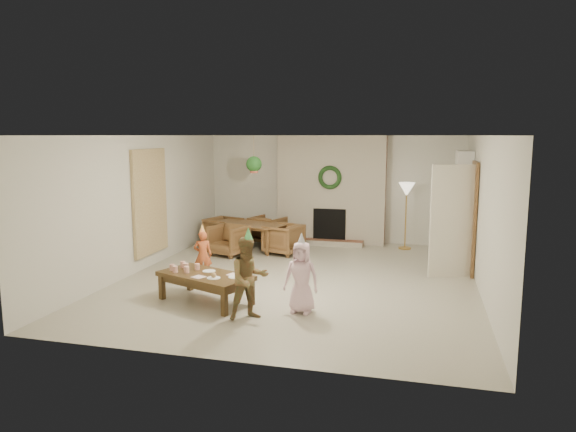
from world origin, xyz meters
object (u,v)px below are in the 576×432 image
(dining_chair_near, at_px, (228,240))
(child_plaid, at_px, (249,278))
(dining_table, at_px, (249,236))
(dining_chair_right, at_px, (283,239))
(dining_chair_left, at_px, (223,231))
(child_red, at_px, (203,255))
(dining_chair_far, at_px, (268,230))
(child_pink, at_px, (301,277))
(coffee_table_top, at_px, (206,276))

(dining_chair_near, height_order, child_plaid, child_plaid)
(dining_table, distance_m, dining_chair_right, 0.91)
(dining_chair_right, bearing_deg, dining_chair_left, -90.00)
(child_red, distance_m, child_plaid, 2.21)
(dining_chair_near, relative_size, dining_chair_left, 1.00)
(dining_chair_left, bearing_deg, dining_chair_far, -45.00)
(dining_table, bearing_deg, child_pink, -43.43)
(child_plaid, bearing_deg, dining_chair_near, 80.34)
(dining_chair_near, distance_m, dining_chair_left, 1.03)
(dining_chair_left, distance_m, child_plaid, 4.96)
(child_red, bearing_deg, dining_chair_far, -114.28)
(coffee_table_top, bearing_deg, dining_chair_far, 115.92)
(dining_chair_right, height_order, child_pink, child_pink)
(dining_chair_near, xyz_separation_m, child_pink, (2.29, -3.12, 0.19))
(dining_chair_near, bearing_deg, dining_chair_right, 38.66)
(dining_table, bearing_deg, dining_chair_left, -180.00)
(dining_table, distance_m, dining_chair_left, 0.73)
(dining_chair_near, bearing_deg, child_plaid, -46.93)
(child_pink, bearing_deg, dining_chair_near, 130.47)
(dining_chair_far, distance_m, dining_chair_left, 1.03)
(coffee_table_top, xyz_separation_m, child_plaid, (0.87, -0.53, 0.17))
(dining_table, distance_m, child_red, 2.57)
(dining_chair_near, bearing_deg, dining_chair_left, 135.00)
(child_plaid, height_order, child_pink, child_plaid)
(dining_chair_near, height_order, child_red, child_red)
(dining_chair_near, bearing_deg, child_pink, -35.58)
(dining_chair_near, relative_size, coffee_table_top, 0.49)
(dining_chair_right, bearing_deg, child_plaid, 26.23)
(child_plaid, bearing_deg, dining_chair_far, 69.07)
(dining_table, height_order, child_plaid, child_plaid)
(dining_table, bearing_deg, child_plaid, -53.29)
(coffee_table_top, bearing_deg, child_red, 136.83)
(dining_chair_left, distance_m, dining_chair_right, 1.64)
(child_red, bearing_deg, dining_chair_near, -103.19)
(dining_chair_right, distance_m, child_red, 2.44)
(dining_chair_right, distance_m, child_pink, 3.74)
(dining_chair_near, xyz_separation_m, dining_chair_right, (1.09, 0.41, 0.00))
(child_pink, bearing_deg, dining_chair_right, 112.97)
(dining_chair_near, distance_m, coffee_table_top, 3.13)
(dining_table, height_order, child_pink, child_pink)
(dining_chair_right, distance_m, coffee_table_top, 3.45)
(dining_table, relative_size, coffee_table_top, 1.16)
(dining_chair_near, xyz_separation_m, coffee_table_top, (0.79, -3.03, 0.09))
(dining_table, height_order, coffee_table_top, dining_table)
(dining_chair_far, height_order, dining_chair_left, same)
(dining_chair_left, relative_size, child_plaid, 0.62)
(dining_chair_near, distance_m, child_plaid, 3.94)
(child_plaid, bearing_deg, dining_chair_right, 63.49)
(dining_chair_left, xyz_separation_m, child_red, (0.71, -2.79, 0.11))
(dining_chair_right, height_order, coffee_table_top, dining_chair_right)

